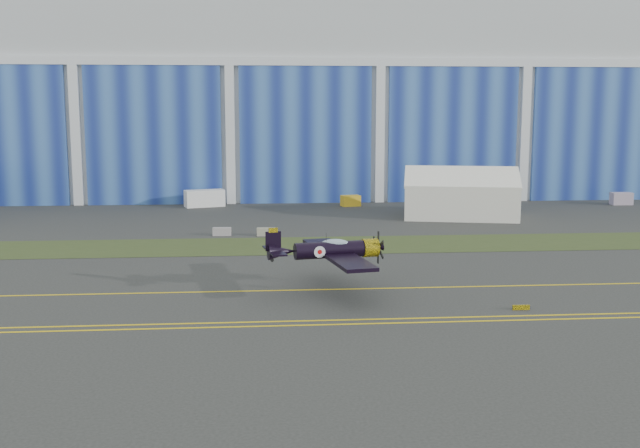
{
  "coord_description": "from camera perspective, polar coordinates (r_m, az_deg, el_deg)",
  "views": [
    {
      "loc": [
        3.93,
        -60.98,
        13.75
      ],
      "look_at": [
        9.28,
        3.29,
        3.85
      ],
      "focal_mm": 42.0,
      "sensor_mm": 36.0,
      "label": 1
    }
  ],
  "objects": [
    {
      "name": "tent",
      "position": [
        98.03,
        10.66,
        2.46
      ],
      "size": [
        16.18,
        13.3,
        6.61
      ],
      "rotation": [
        0.0,
        0.0,
        -0.22
      ],
      "color": "white",
      "rests_on": "ground"
    },
    {
      "name": "gse_box",
      "position": [
        117.49,
        21.98,
        1.81
      ],
      "size": [
        3.01,
        1.67,
        1.78
      ],
      "primitive_type": "cube",
      "rotation": [
        0.0,
        0.0,
        -0.03
      ],
      "color": "#A593A7",
      "rests_on": "ground"
    },
    {
      "name": "barrier_b",
      "position": [
        82.24,
        -4.12,
        -0.6
      ],
      "size": [
        2.05,
        0.78,
        0.9
      ],
      "primitive_type": "cube",
      "rotation": [
        0.0,
        0.0,
        -0.09
      ],
      "color": "#9E9A83",
      "rests_on": "ground"
    },
    {
      "name": "guard_board_right",
      "position": [
        53.94,
        15.07,
        -6.16
      ],
      "size": [
        1.2,
        0.15,
        0.35
      ],
      "primitive_type": "cube",
      "color": "yellow",
      "rests_on": "ground"
    },
    {
      "name": "hangar",
      "position": [
        132.82,
        -6.54,
        9.19
      ],
      "size": [
        220.0,
        45.7,
        30.0
      ],
      "color": "silver",
      "rests_on": "ground"
    },
    {
      "name": "edge_line_far",
      "position": [
        49.58,
        -9.19,
        -7.48
      ],
      "size": [
        80.0,
        0.2,
        0.02
      ],
      "primitive_type": "cube",
      "color": "yellow",
      "rests_on": "ground"
    },
    {
      "name": "warbird",
      "position": [
        56.51,
        0.76,
        -1.98
      ],
      "size": [
        12.37,
        14.07,
        3.68
      ],
      "rotation": [
        0.0,
        0.0,
        0.18
      ],
      "color": "black",
      "rests_on": "ground"
    },
    {
      "name": "tug",
      "position": [
        107.53,
        2.34,
        1.78
      ],
      "size": [
        2.92,
        2.17,
        1.53
      ],
      "primitive_type": "cube",
      "rotation": [
        0.0,
        0.0,
        0.22
      ],
      "color": "gold",
      "rests_on": "ground"
    },
    {
      "name": "barrier_a",
      "position": [
        82.94,
        -7.48,
        -0.58
      ],
      "size": [
        2.02,
        0.68,
        0.9
      ],
      "primitive_type": "cube",
      "rotation": [
        0.0,
        0.0,
        -0.04
      ],
      "color": "#9F9597",
      "rests_on": "ground"
    },
    {
      "name": "ground",
      "position": [
        62.63,
        -8.26,
        -4.05
      ],
      "size": [
        260.0,
        260.0,
        0.0
      ],
      "primitive_type": "plane",
      "color": "#353532",
      "rests_on": "ground"
    },
    {
      "name": "taxiway_centreline",
      "position": [
        57.77,
        -8.55,
        -5.13
      ],
      "size": [
        200.0,
        0.2,
        0.02
      ],
      "primitive_type": "cube",
      "color": "yellow",
      "rests_on": "ground"
    },
    {
      "name": "shipping_container",
      "position": [
        107.98,
        -8.79,
        1.95
      ],
      "size": [
        5.92,
        3.79,
        2.39
      ],
      "primitive_type": "cube",
      "rotation": [
        0.0,
        0.0,
        0.31
      ],
      "color": "white",
      "rests_on": "ground"
    },
    {
      "name": "grass_median",
      "position": [
        76.32,
        -7.63,
        -1.71
      ],
      "size": [
        260.0,
        10.0,
        0.02
      ],
      "primitive_type": "cube",
      "color": "#475128",
      "rests_on": "ground"
    },
    {
      "name": "edge_line_near",
      "position": [
        48.62,
        -9.28,
        -7.81
      ],
      "size": [
        80.0,
        0.2,
        0.02
      ],
      "primitive_type": "cube",
      "color": "yellow",
      "rests_on": "ground"
    }
  ]
}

